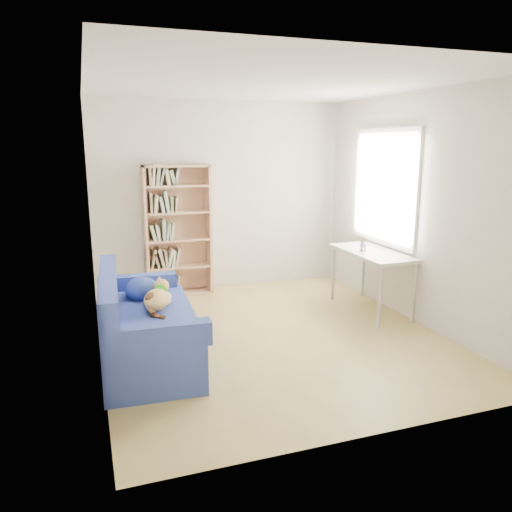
{
  "coord_description": "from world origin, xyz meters",
  "views": [
    {
      "loc": [
        -1.81,
        -4.73,
        2.03
      ],
      "look_at": [
        -0.11,
        0.19,
        0.85
      ],
      "focal_mm": 35.0,
      "sensor_mm": 36.0,
      "label": 1
    }
  ],
  "objects": [
    {
      "name": "desk",
      "position": [
        1.45,
        0.38,
        0.68
      ],
      "size": [
        0.55,
        1.21,
        0.75
      ],
      "color": "silver",
      "rests_on": "ground"
    },
    {
      "name": "sofa",
      "position": [
        -1.35,
        -0.15,
        0.33
      ],
      "size": [
        0.92,
        1.79,
        0.87
      ],
      "rotation": [
        0.0,
        0.0,
        -0.05
      ],
      "color": "navy",
      "rests_on": "ground"
    },
    {
      "name": "ground",
      "position": [
        0.0,
        0.0,
        0.0
      ],
      "size": [
        4.0,
        4.0,
        0.0
      ],
      "primitive_type": "plane",
      "color": "tan",
      "rests_on": "ground"
    },
    {
      "name": "bookshelf",
      "position": [
        -0.64,
        1.85,
        0.81
      ],
      "size": [
        0.88,
        0.27,
        1.75
      ],
      "color": "tan",
      "rests_on": "ground"
    },
    {
      "name": "pen_cup",
      "position": [
        1.36,
        0.45,
        0.81
      ],
      "size": [
        0.08,
        0.08,
        0.15
      ],
      "color": "white",
      "rests_on": "desk"
    },
    {
      "name": "room_shell",
      "position": [
        0.1,
        0.03,
        1.64
      ],
      "size": [
        3.54,
        4.04,
        2.62
      ],
      "color": "silver",
      "rests_on": "ground"
    }
  ]
}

